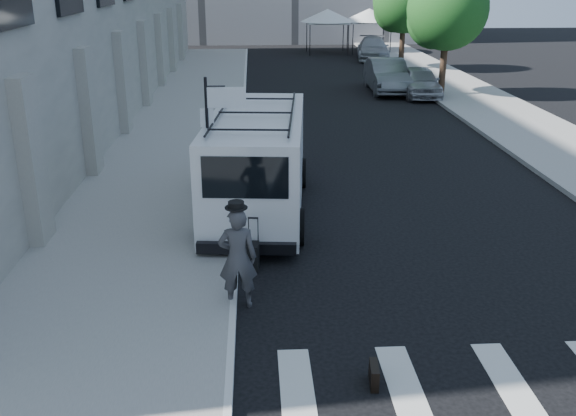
{
  "coord_description": "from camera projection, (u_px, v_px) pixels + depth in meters",
  "views": [
    {
      "loc": [
        -1.56,
        -10.88,
        5.81
      ],
      "look_at": [
        -0.9,
        1.27,
        1.3
      ],
      "focal_mm": 40.0,
      "sensor_mm": 36.0,
      "label": 1
    }
  ],
  "objects": [
    {
      "name": "parked_car_c",
      "position": [
        373.0,
        49.0,
        44.46
      ],
      "size": [
        2.76,
        5.38,
        1.49
      ],
      "primitive_type": "imported",
      "rotation": [
        0.0,
        0.0,
        -0.13
      ],
      "color": "#9C9FA3",
      "rests_on": "ground"
    },
    {
      "name": "tent_left",
      "position": [
        327.0,
        16.0,
        47.13
      ],
      "size": [
        4.0,
        4.0,
        3.2
      ],
      "color": "black",
      "rests_on": "ground"
    },
    {
      "name": "parked_car_a",
      "position": [
        420.0,
        82.0,
        31.38
      ],
      "size": [
        1.91,
        4.3,
        1.44
      ],
      "primitive_type": "imported",
      "rotation": [
        0.0,
        0.0,
        -0.05
      ],
      "color": "#A3A6AB",
      "rests_on": "ground"
    },
    {
      "name": "businessman",
      "position": [
        238.0,
        258.0,
        11.52
      ],
      "size": [
        0.7,
        0.47,
        1.92
      ],
      "primitive_type": "imported",
      "rotation": [
        0.0,
        0.0,
        3.15
      ],
      "color": "#403F42",
      "rests_on": "ground"
    },
    {
      "name": "sign_pole",
      "position": [
        218.0,
        122.0,
        14.24
      ],
      "size": [
        1.03,
        0.07,
        3.5
      ],
      "color": "black",
      "rests_on": "sidewalk_left"
    },
    {
      "name": "sidewalk_left",
      "position": [
        190.0,
        116.0,
        27.02
      ],
      "size": [
        4.5,
        48.0,
        0.15
      ],
      "primitive_type": "cube",
      "color": "gray",
      "rests_on": "ground"
    },
    {
      "name": "sidewalk_right",
      "position": [
        469.0,
        95.0,
        31.44
      ],
      "size": [
        4.0,
        56.0,
        0.15
      ],
      "primitive_type": "cube",
      "color": "gray",
      "rests_on": "ground"
    },
    {
      "name": "tree_near",
      "position": [
        444.0,
        12.0,
        30.15
      ],
      "size": [
        3.8,
        3.83,
        6.03
      ],
      "color": "black",
      "rests_on": "ground"
    },
    {
      "name": "tree_far",
      "position": [
        402.0,
        3.0,
        38.58
      ],
      "size": [
        3.8,
        3.83,
        6.03
      ],
      "color": "black",
      "rests_on": "ground"
    },
    {
      "name": "cargo_van",
      "position": [
        258.0,
        161.0,
        16.19
      ],
      "size": [
        2.84,
        6.91,
        2.52
      ],
      "rotation": [
        0.0,
        0.0,
        -0.09
      ],
      "color": "white",
      "rests_on": "ground"
    },
    {
      "name": "briefcase",
      "position": [
        374.0,
        375.0,
        9.52
      ],
      "size": [
        0.16,
        0.45,
        0.34
      ],
      "primitive_type": "cube",
      "rotation": [
        0.0,
        0.0,
        -0.09
      ],
      "color": "black",
      "rests_on": "ground"
    },
    {
      "name": "tent_right",
      "position": [
        369.0,
        15.0,
        47.76
      ],
      "size": [
        4.0,
        4.0,
        3.2
      ],
      "color": "black",
      "rests_on": "ground"
    },
    {
      "name": "suitcase",
      "position": [
        253.0,
        256.0,
        13.21
      ],
      "size": [
        0.28,
        0.41,
        1.08
      ],
      "rotation": [
        0.0,
        0.0,
        -0.11
      ],
      "color": "black",
      "rests_on": "ground"
    },
    {
      "name": "ground",
      "position": [
        339.0,
        294.0,
        12.28
      ],
      "size": [
        120.0,
        120.0,
        0.0
      ],
      "primitive_type": "plane",
      "color": "black",
      "rests_on": "ground"
    },
    {
      "name": "parked_car_b",
      "position": [
        387.0,
        76.0,
        32.54
      ],
      "size": [
        1.85,
        4.99,
        1.63
      ],
      "primitive_type": "imported",
      "rotation": [
        0.0,
        0.0,
        -0.02
      ],
      "color": "slate",
      "rests_on": "ground"
    }
  ]
}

